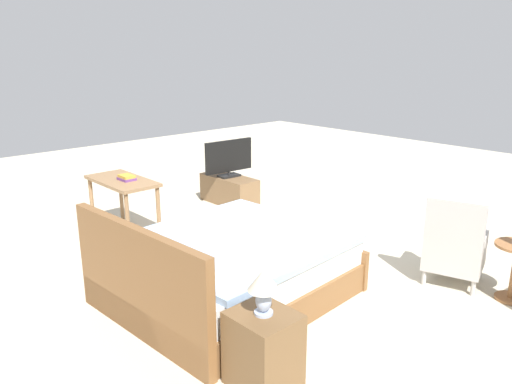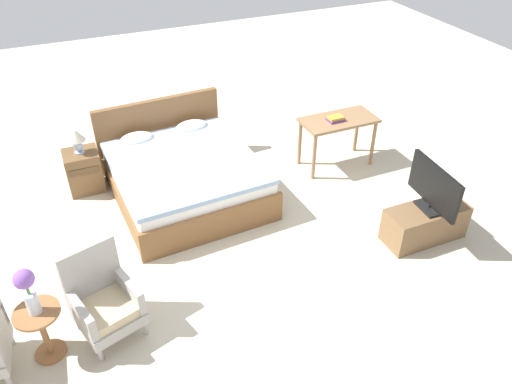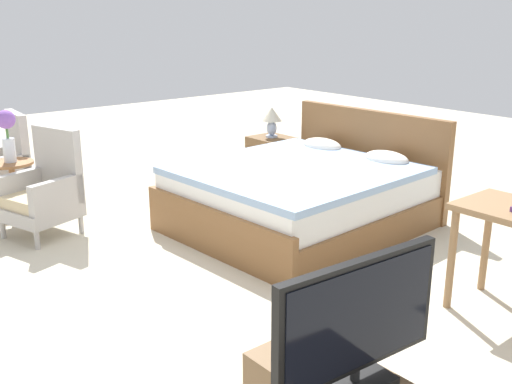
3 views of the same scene
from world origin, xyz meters
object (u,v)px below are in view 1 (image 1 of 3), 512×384
at_px(table_lamp, 264,285).
at_px(tv_stand, 229,190).
at_px(nightstand, 263,350).
at_px(vanity_desk, 123,188).
at_px(tv_flatscreen, 229,158).
at_px(book_stack, 127,178).
at_px(armchair_by_window_right, 454,249).
at_px(bed, 226,269).

relative_size(table_lamp, tv_stand, 0.34).
height_order(nightstand, vanity_desk, vanity_desk).
height_order(table_lamp, tv_flatscreen, tv_flatscreen).
bearing_deg(book_stack, nightstand, 166.42).
height_order(nightstand, tv_flatscreen, tv_flatscreen).
relative_size(tv_flatscreen, book_stack, 3.74).
distance_m(armchair_by_window_right, nightstand, 2.49).
bearing_deg(table_lamp, tv_stand, -36.66).
distance_m(nightstand, book_stack, 3.42).
xyz_separation_m(armchair_by_window_right, book_stack, (3.43, 1.69, 0.38)).
bearing_deg(armchair_by_window_right, vanity_desk, 26.14).
relative_size(nightstand, book_stack, 2.53).
height_order(bed, vanity_desk, bed).
bearing_deg(bed, book_stack, -4.57).
distance_m(bed, armchair_by_window_right, 2.27).
bearing_deg(vanity_desk, book_stack, -159.93).
relative_size(armchair_by_window_right, book_stack, 4.18).
distance_m(bed, book_stack, 2.18).
height_order(bed, tv_flatscreen, tv_flatscreen).
bearing_deg(tv_flatscreen, table_lamp, 143.35).
xyz_separation_m(bed, tv_stand, (2.31, -1.97, -0.09)).
height_order(table_lamp, tv_stand, table_lamp).
relative_size(bed, book_stack, 9.74).
height_order(bed, book_stack, bed).
bearing_deg(tv_stand, vanity_desk, 93.62).
height_order(tv_stand, vanity_desk, vanity_desk).
bearing_deg(vanity_desk, bed, 176.27).
xyz_separation_m(armchair_by_window_right, vanity_desk, (3.50, 1.72, 0.24)).
bearing_deg(armchair_by_window_right, tv_flatscreen, -1.65).
height_order(armchair_by_window_right, table_lamp, armchair_by_window_right).
distance_m(nightstand, vanity_desk, 3.47).
height_order(armchair_by_window_right, tv_flatscreen, tv_flatscreen).
height_order(tv_flatscreen, book_stack, tv_flatscreen).
xyz_separation_m(bed, nightstand, (-1.17, 0.63, -0.02)).
bearing_deg(book_stack, table_lamp, 166.40).
height_order(nightstand, table_lamp, table_lamp).
bearing_deg(armchair_by_window_right, book_stack, 26.26).
bearing_deg(tv_stand, armchair_by_window_right, 178.36).
distance_m(bed, vanity_desk, 2.23).
distance_m(armchair_by_window_right, book_stack, 3.84).
bearing_deg(vanity_desk, nightstand, 167.13).
bearing_deg(bed, tv_flatscreen, -40.31).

